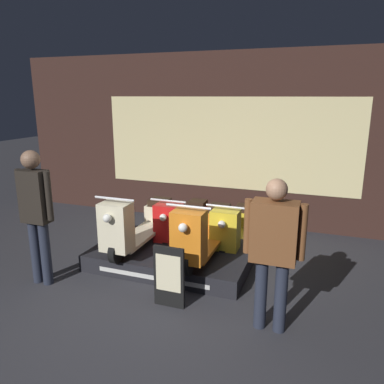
{
  "coord_description": "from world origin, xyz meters",
  "views": [
    {
      "loc": [
        1.79,
        -3.27,
        2.42
      ],
      "look_at": [
        -0.09,
        1.91,
        0.99
      ],
      "focal_mm": 35.0,
      "sensor_mm": 36.0,
      "label": 1
    }
  ],
  "objects_px": {
    "scooter_backrow_0": "(183,222)",
    "scooter_backrow_1": "(235,228)",
    "price_sign_board": "(169,277)",
    "scooter_display_right": "(204,232)",
    "scooter_display_left": "(139,223)",
    "person_right_browsing": "(274,243)",
    "person_left_browsing": "(36,209)"
  },
  "relations": [
    {
      "from": "scooter_backrow_0",
      "to": "scooter_backrow_1",
      "type": "distance_m",
      "value": 0.89
    },
    {
      "from": "price_sign_board",
      "to": "scooter_display_right",
      "type": "bearing_deg",
      "value": 84.67
    },
    {
      "from": "scooter_display_left",
      "to": "person_right_browsing",
      "type": "bearing_deg",
      "value": -26.86
    },
    {
      "from": "scooter_backrow_0",
      "to": "person_left_browsing",
      "type": "relative_size",
      "value": 1.02
    },
    {
      "from": "scooter_display_left",
      "to": "scooter_display_right",
      "type": "xyz_separation_m",
      "value": [
        1.02,
        0.0,
        0.0
      ]
    },
    {
      "from": "scooter_display_right",
      "to": "scooter_backrow_0",
      "type": "relative_size",
      "value": 1.0
    },
    {
      "from": "person_left_browsing",
      "to": "person_right_browsing",
      "type": "relative_size",
      "value": 1.08
    },
    {
      "from": "scooter_backrow_0",
      "to": "price_sign_board",
      "type": "xyz_separation_m",
      "value": [
        0.58,
        -1.95,
        0.04
      ]
    },
    {
      "from": "scooter_backrow_0",
      "to": "scooter_backrow_1",
      "type": "height_order",
      "value": "same"
    },
    {
      "from": "scooter_display_left",
      "to": "scooter_display_right",
      "type": "height_order",
      "value": "same"
    },
    {
      "from": "scooter_display_left",
      "to": "scooter_backrow_0",
      "type": "xyz_separation_m",
      "value": [
        0.35,
        0.93,
        -0.24
      ]
    },
    {
      "from": "person_right_browsing",
      "to": "person_left_browsing",
      "type": "bearing_deg",
      "value": -180.0
    },
    {
      "from": "scooter_display_right",
      "to": "person_right_browsing",
      "type": "relative_size",
      "value": 1.1
    },
    {
      "from": "person_left_browsing",
      "to": "price_sign_board",
      "type": "bearing_deg",
      "value": 1.18
    },
    {
      "from": "scooter_display_right",
      "to": "price_sign_board",
      "type": "xyz_separation_m",
      "value": [
        -0.1,
        -1.03,
        -0.21
      ]
    },
    {
      "from": "scooter_display_right",
      "to": "scooter_backrow_0",
      "type": "bearing_deg",
      "value": 126.02
    },
    {
      "from": "person_right_browsing",
      "to": "scooter_display_left",
      "type": "bearing_deg",
      "value": 153.14
    },
    {
      "from": "person_left_browsing",
      "to": "person_right_browsing",
      "type": "bearing_deg",
      "value": 0.0
    },
    {
      "from": "scooter_backrow_1",
      "to": "price_sign_board",
      "type": "distance_m",
      "value": 1.98
    },
    {
      "from": "scooter_display_right",
      "to": "price_sign_board",
      "type": "height_order",
      "value": "scooter_display_right"
    },
    {
      "from": "scooter_display_left",
      "to": "scooter_backrow_0",
      "type": "bearing_deg",
      "value": 69.48
    },
    {
      "from": "person_left_browsing",
      "to": "scooter_backrow_1",
      "type": "bearing_deg",
      "value": 43.19
    },
    {
      "from": "scooter_backrow_0",
      "to": "person_left_browsing",
      "type": "bearing_deg",
      "value": -121.72
    },
    {
      "from": "scooter_backrow_1",
      "to": "price_sign_board",
      "type": "relative_size",
      "value": 2.4
    },
    {
      "from": "scooter_backrow_1",
      "to": "person_right_browsing",
      "type": "bearing_deg",
      "value": -66.57
    },
    {
      "from": "scooter_display_right",
      "to": "scooter_backrow_1",
      "type": "xyz_separation_m",
      "value": [
        0.22,
        0.93,
        -0.24
      ]
    },
    {
      "from": "person_left_browsing",
      "to": "scooter_display_right",
      "type": "bearing_deg",
      "value": 29.18
    },
    {
      "from": "scooter_display_left",
      "to": "scooter_backrow_1",
      "type": "distance_m",
      "value": 1.57
    },
    {
      "from": "scooter_display_left",
      "to": "person_right_browsing",
      "type": "relative_size",
      "value": 1.1
    },
    {
      "from": "scooter_display_left",
      "to": "person_right_browsing",
      "type": "height_order",
      "value": "person_right_browsing"
    },
    {
      "from": "scooter_display_left",
      "to": "price_sign_board",
      "type": "xyz_separation_m",
      "value": [
        0.93,
        -1.03,
        -0.21
      ]
    },
    {
      "from": "price_sign_board",
      "to": "person_left_browsing",
      "type": "bearing_deg",
      "value": -178.82
    }
  ]
}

